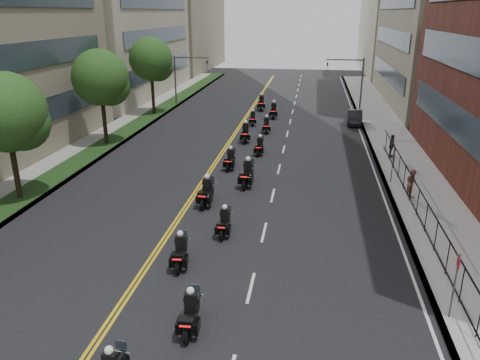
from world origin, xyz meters
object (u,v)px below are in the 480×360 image
object	(u,v)px
motorcycle_11	(274,111)
pedestrian_c	(392,146)
pedestrian_b	(412,183)
motorcycle_3	(224,223)
motorcycle_5	(247,174)
motorcycle_8	(246,133)
motorcycle_10	(253,119)
motorcycle_2	(180,253)
motorcycle_4	(207,193)
motorcycle_7	(260,147)
motorcycle_1	(191,314)
motorcycle_6	(230,160)
parked_sedan	(355,117)
motorcycle_12	(261,103)
motorcycle_9	(266,126)

from	to	relation	value
motorcycle_11	pedestrian_c	bearing A→B (deg)	-54.85
pedestrian_b	motorcycle_3	bearing A→B (deg)	108.56
motorcycle_5	motorcycle_8	size ratio (longest dim) A/B	1.03
motorcycle_10	motorcycle_5	bearing A→B (deg)	-89.08
motorcycle_2	motorcycle_4	distance (m)	6.79
motorcycle_7	motorcycle_11	world-z (taller)	motorcycle_11
motorcycle_1	motorcycle_4	distance (m)	11.06
motorcycle_1	motorcycle_4	world-z (taller)	motorcycle_4
motorcycle_10	motorcycle_11	world-z (taller)	motorcycle_11
motorcycle_11	motorcycle_3	bearing A→B (deg)	-92.60
motorcycle_3	pedestrian_c	size ratio (longest dim) A/B	1.22
motorcycle_6	motorcycle_8	size ratio (longest dim) A/B	0.89
motorcycle_6	motorcycle_10	xyz separation A→B (m)	(-0.14, 13.40, -0.04)
motorcycle_5	parked_sedan	bearing A→B (deg)	71.05
motorcycle_2	motorcycle_12	world-z (taller)	motorcycle_12
motorcycle_11	motorcycle_2	bearing A→B (deg)	-95.05
motorcycle_11	motorcycle_12	xyz separation A→B (m)	(-1.70, 3.87, 0.03)
motorcycle_4	motorcycle_9	xyz separation A→B (m)	(1.66, 17.19, -0.07)
motorcycle_2	motorcycle_11	xyz separation A→B (m)	(1.41, 30.18, 0.08)
motorcycle_2	pedestrian_c	xyz separation A→B (m)	(11.20, 17.43, 0.37)
motorcycle_1	motorcycle_4	size ratio (longest dim) A/B	0.90
motorcycle_5	motorcycle_11	world-z (taller)	motorcycle_5
motorcycle_9	motorcycle_10	size ratio (longest dim) A/B	1.05
motorcycle_1	motorcycle_11	world-z (taller)	motorcycle_11
motorcycle_6	motorcycle_9	world-z (taller)	motorcycle_6
motorcycle_3	motorcycle_7	distance (m)	13.82
motorcycle_10	motorcycle_6	bearing A→B (deg)	-94.60
motorcycle_1	motorcycle_12	size ratio (longest dim) A/B	0.85
motorcycle_12	pedestrian_b	xyz separation A→B (m)	(11.50, -24.51, 0.21)
parked_sedan	pedestrian_b	world-z (taller)	pedestrian_b
motorcycle_3	pedestrian_c	world-z (taller)	pedestrian_c
motorcycle_6	motorcycle_8	bearing A→B (deg)	91.82
parked_sedan	motorcycle_2	bearing A→B (deg)	-104.35
motorcycle_8	motorcycle_11	size ratio (longest dim) A/B	1.00
pedestrian_b	pedestrian_c	bearing A→B (deg)	-13.86
motorcycle_2	motorcycle_12	distance (m)	34.05
motorcycle_4	motorcycle_7	bearing A→B (deg)	82.55
motorcycle_3	motorcycle_11	size ratio (longest dim) A/B	0.84
motorcycle_1	motorcycle_11	size ratio (longest dim) A/B	0.88
motorcycle_2	parked_sedan	distance (m)	30.16
motorcycle_7	motorcycle_5	bearing A→B (deg)	-88.07
motorcycle_5	motorcycle_11	distance (m)	20.00
motorcycle_7	motorcycle_11	distance (m)	13.11
motorcycle_1	motorcycle_3	xyz separation A→B (m)	(-0.20, 7.37, -0.03)
motorcycle_2	motorcycle_11	size ratio (longest dim) A/B	0.88
motorcycle_11	motorcycle_9	bearing A→B (deg)	-93.43
motorcycle_11	motorcycle_1	bearing A→B (deg)	-92.22
motorcycle_12	motorcycle_9	bearing A→B (deg)	-86.48
motorcycle_3	motorcycle_1	bearing A→B (deg)	-89.07
motorcycle_3	motorcycle_12	distance (m)	30.84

